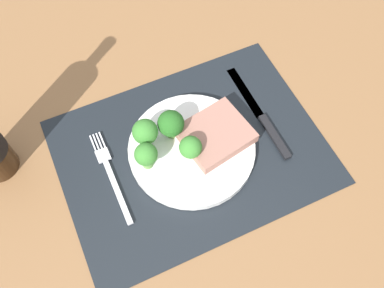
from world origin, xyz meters
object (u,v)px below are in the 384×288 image
(plate, at_px, (192,149))
(steak, at_px, (216,136))
(knife, at_px, (263,119))
(fork, at_px, (111,175))

(plate, relative_size, steak, 1.95)
(knife, bearing_deg, steak, -173.99)
(fork, relative_size, knife, 0.83)
(steak, bearing_deg, plate, 176.34)
(fork, height_order, knife, knife)
(knife, bearing_deg, plate, -176.53)
(plate, height_order, steak, steak)
(steak, relative_size, fork, 0.62)
(plate, xyz_separation_m, steak, (0.05, -0.00, 0.02))
(fork, distance_m, knife, 0.30)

